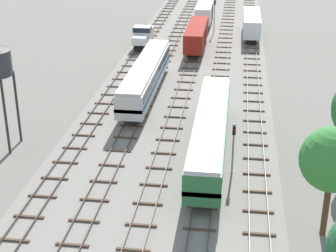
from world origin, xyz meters
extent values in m
plane|color=slate|center=(0.00, 56.00, 0.00)|extent=(480.00, 480.00, 0.00)
cube|color=gray|center=(0.00, 56.00, 0.00)|extent=(21.20, 176.00, 0.01)
cube|color=#47382D|center=(-9.32, 57.00, 0.22)|extent=(0.07, 126.00, 0.15)
cube|color=#47382D|center=(-7.88, 57.00, 0.22)|extent=(0.07, 126.00, 0.15)
cube|color=brown|center=(-8.60, 13.50, 0.07)|extent=(2.40, 0.22, 0.14)
cube|color=brown|center=(-8.60, 16.50, 0.07)|extent=(2.40, 0.22, 0.14)
cube|color=brown|center=(-8.60, 19.50, 0.07)|extent=(2.40, 0.22, 0.14)
cube|color=brown|center=(-8.60, 22.50, 0.07)|extent=(2.40, 0.22, 0.14)
cube|color=brown|center=(-8.60, 25.50, 0.07)|extent=(2.40, 0.22, 0.14)
cube|color=brown|center=(-8.60, 28.50, 0.07)|extent=(2.40, 0.22, 0.14)
cube|color=brown|center=(-8.60, 31.50, 0.07)|extent=(2.40, 0.22, 0.14)
cube|color=brown|center=(-8.60, 34.50, 0.07)|extent=(2.40, 0.22, 0.14)
cube|color=brown|center=(-8.60, 37.50, 0.07)|extent=(2.40, 0.22, 0.14)
cube|color=brown|center=(-8.60, 40.50, 0.07)|extent=(2.40, 0.22, 0.14)
cube|color=brown|center=(-8.60, 43.50, 0.07)|extent=(2.40, 0.22, 0.14)
cube|color=brown|center=(-8.60, 46.50, 0.07)|extent=(2.40, 0.22, 0.14)
cube|color=brown|center=(-8.60, 49.50, 0.07)|extent=(2.40, 0.22, 0.14)
cube|color=brown|center=(-8.60, 52.50, 0.07)|extent=(2.40, 0.22, 0.14)
cube|color=brown|center=(-8.60, 55.50, 0.07)|extent=(2.40, 0.22, 0.14)
cube|color=brown|center=(-8.60, 58.50, 0.07)|extent=(2.40, 0.22, 0.14)
cube|color=brown|center=(-8.60, 61.50, 0.07)|extent=(2.40, 0.22, 0.14)
cube|color=brown|center=(-8.60, 64.50, 0.07)|extent=(2.40, 0.22, 0.14)
cube|color=brown|center=(-8.60, 67.50, 0.07)|extent=(2.40, 0.22, 0.14)
cube|color=brown|center=(-8.60, 70.50, 0.07)|extent=(2.40, 0.22, 0.14)
cube|color=brown|center=(-8.60, 73.50, 0.07)|extent=(2.40, 0.22, 0.14)
cube|color=brown|center=(-8.60, 76.50, 0.07)|extent=(2.40, 0.22, 0.14)
cube|color=brown|center=(-8.60, 79.50, 0.07)|extent=(2.40, 0.22, 0.14)
cube|color=brown|center=(-8.60, 82.50, 0.07)|extent=(2.40, 0.22, 0.14)
cube|color=brown|center=(-8.60, 85.50, 0.07)|extent=(2.40, 0.22, 0.14)
cube|color=brown|center=(-8.60, 88.50, 0.07)|extent=(2.40, 0.22, 0.14)
cube|color=brown|center=(-8.60, 91.50, 0.07)|extent=(2.40, 0.22, 0.14)
cube|color=brown|center=(-8.60, 94.50, 0.07)|extent=(2.40, 0.22, 0.14)
cube|color=brown|center=(-8.60, 97.50, 0.07)|extent=(2.40, 0.22, 0.14)
cube|color=brown|center=(-8.60, 100.50, 0.07)|extent=(2.40, 0.22, 0.14)
cube|color=brown|center=(-8.60, 103.50, 0.07)|extent=(2.40, 0.22, 0.14)
cube|color=brown|center=(-8.60, 106.50, 0.07)|extent=(2.40, 0.22, 0.14)
cube|color=#47382D|center=(-5.02, 57.00, 0.22)|extent=(0.07, 126.00, 0.15)
cube|color=#47382D|center=(-3.58, 57.00, 0.22)|extent=(0.07, 126.00, 0.15)
cube|color=brown|center=(-4.30, 13.50, 0.07)|extent=(2.40, 0.22, 0.14)
cube|color=brown|center=(-4.30, 16.50, 0.07)|extent=(2.40, 0.22, 0.14)
cube|color=brown|center=(-4.30, 19.50, 0.07)|extent=(2.40, 0.22, 0.14)
cube|color=brown|center=(-4.30, 22.50, 0.07)|extent=(2.40, 0.22, 0.14)
cube|color=brown|center=(-4.30, 25.50, 0.07)|extent=(2.40, 0.22, 0.14)
cube|color=brown|center=(-4.30, 28.50, 0.07)|extent=(2.40, 0.22, 0.14)
cube|color=brown|center=(-4.30, 31.50, 0.07)|extent=(2.40, 0.22, 0.14)
cube|color=brown|center=(-4.30, 34.50, 0.07)|extent=(2.40, 0.22, 0.14)
cube|color=brown|center=(-4.30, 37.50, 0.07)|extent=(2.40, 0.22, 0.14)
cube|color=brown|center=(-4.30, 40.50, 0.07)|extent=(2.40, 0.22, 0.14)
cube|color=brown|center=(-4.30, 43.50, 0.07)|extent=(2.40, 0.22, 0.14)
cube|color=brown|center=(-4.30, 46.50, 0.07)|extent=(2.40, 0.22, 0.14)
cube|color=brown|center=(-4.30, 49.50, 0.07)|extent=(2.40, 0.22, 0.14)
cube|color=brown|center=(-4.30, 52.50, 0.07)|extent=(2.40, 0.22, 0.14)
cube|color=brown|center=(-4.30, 55.50, 0.07)|extent=(2.40, 0.22, 0.14)
cube|color=brown|center=(-4.30, 58.50, 0.07)|extent=(2.40, 0.22, 0.14)
cube|color=brown|center=(-4.30, 61.50, 0.07)|extent=(2.40, 0.22, 0.14)
cube|color=brown|center=(-4.30, 64.50, 0.07)|extent=(2.40, 0.22, 0.14)
cube|color=brown|center=(-4.30, 67.50, 0.07)|extent=(2.40, 0.22, 0.14)
cube|color=brown|center=(-4.30, 70.50, 0.07)|extent=(2.40, 0.22, 0.14)
cube|color=brown|center=(-4.30, 73.50, 0.07)|extent=(2.40, 0.22, 0.14)
cube|color=brown|center=(-4.30, 76.50, 0.07)|extent=(2.40, 0.22, 0.14)
cube|color=brown|center=(-4.30, 79.50, 0.07)|extent=(2.40, 0.22, 0.14)
cube|color=brown|center=(-4.30, 82.50, 0.07)|extent=(2.40, 0.22, 0.14)
cube|color=brown|center=(-4.30, 85.50, 0.07)|extent=(2.40, 0.22, 0.14)
cube|color=brown|center=(-4.30, 88.50, 0.07)|extent=(2.40, 0.22, 0.14)
cube|color=brown|center=(-4.30, 91.50, 0.07)|extent=(2.40, 0.22, 0.14)
cube|color=brown|center=(-4.30, 94.50, 0.07)|extent=(2.40, 0.22, 0.14)
cube|color=brown|center=(-4.30, 97.50, 0.07)|extent=(2.40, 0.22, 0.14)
cube|color=brown|center=(-4.30, 100.50, 0.07)|extent=(2.40, 0.22, 0.14)
cube|color=brown|center=(-4.30, 103.50, 0.07)|extent=(2.40, 0.22, 0.14)
cube|color=brown|center=(-4.30, 106.50, 0.07)|extent=(2.40, 0.22, 0.14)
cube|color=#47382D|center=(-0.72, 57.00, 0.22)|extent=(0.07, 126.00, 0.15)
cube|color=#47382D|center=(0.72, 57.00, 0.22)|extent=(0.07, 126.00, 0.15)
cube|color=brown|center=(0.00, 13.50, 0.07)|extent=(2.40, 0.22, 0.14)
cube|color=brown|center=(0.00, 16.50, 0.07)|extent=(2.40, 0.22, 0.14)
cube|color=brown|center=(0.00, 19.50, 0.07)|extent=(2.40, 0.22, 0.14)
cube|color=brown|center=(0.00, 22.50, 0.07)|extent=(2.40, 0.22, 0.14)
cube|color=brown|center=(0.00, 25.50, 0.07)|extent=(2.40, 0.22, 0.14)
cube|color=brown|center=(0.00, 28.50, 0.07)|extent=(2.40, 0.22, 0.14)
cube|color=brown|center=(0.00, 31.50, 0.07)|extent=(2.40, 0.22, 0.14)
cube|color=brown|center=(0.00, 34.50, 0.07)|extent=(2.40, 0.22, 0.14)
cube|color=brown|center=(0.00, 37.50, 0.07)|extent=(2.40, 0.22, 0.14)
cube|color=brown|center=(0.00, 40.50, 0.07)|extent=(2.40, 0.22, 0.14)
cube|color=brown|center=(0.00, 43.50, 0.07)|extent=(2.40, 0.22, 0.14)
cube|color=brown|center=(0.00, 46.50, 0.07)|extent=(2.40, 0.22, 0.14)
cube|color=brown|center=(0.00, 49.50, 0.07)|extent=(2.40, 0.22, 0.14)
cube|color=brown|center=(0.00, 52.50, 0.07)|extent=(2.40, 0.22, 0.14)
cube|color=brown|center=(0.00, 55.50, 0.07)|extent=(2.40, 0.22, 0.14)
cube|color=brown|center=(0.00, 58.50, 0.07)|extent=(2.40, 0.22, 0.14)
cube|color=brown|center=(0.00, 61.50, 0.07)|extent=(2.40, 0.22, 0.14)
cube|color=brown|center=(0.00, 64.50, 0.07)|extent=(2.40, 0.22, 0.14)
cube|color=brown|center=(0.00, 67.50, 0.07)|extent=(2.40, 0.22, 0.14)
cube|color=brown|center=(0.00, 70.50, 0.07)|extent=(2.40, 0.22, 0.14)
cube|color=brown|center=(0.00, 73.50, 0.07)|extent=(2.40, 0.22, 0.14)
cube|color=brown|center=(0.00, 76.50, 0.07)|extent=(2.40, 0.22, 0.14)
cube|color=brown|center=(0.00, 79.50, 0.07)|extent=(2.40, 0.22, 0.14)
cube|color=brown|center=(0.00, 82.50, 0.07)|extent=(2.40, 0.22, 0.14)
cube|color=brown|center=(0.00, 85.50, 0.07)|extent=(2.40, 0.22, 0.14)
cube|color=brown|center=(0.00, 88.50, 0.07)|extent=(2.40, 0.22, 0.14)
cube|color=brown|center=(0.00, 91.50, 0.07)|extent=(2.40, 0.22, 0.14)
cube|color=brown|center=(0.00, 94.50, 0.07)|extent=(2.40, 0.22, 0.14)
cube|color=brown|center=(0.00, 97.50, 0.07)|extent=(2.40, 0.22, 0.14)
cube|color=brown|center=(0.00, 100.50, 0.07)|extent=(2.40, 0.22, 0.14)
cube|color=brown|center=(0.00, 103.50, 0.07)|extent=(2.40, 0.22, 0.14)
cube|color=brown|center=(0.00, 106.50, 0.07)|extent=(2.40, 0.22, 0.14)
cube|color=brown|center=(0.00, 109.50, 0.07)|extent=(2.40, 0.22, 0.14)
cube|color=#47382D|center=(3.58, 57.00, 0.22)|extent=(0.07, 126.00, 0.15)
cube|color=#47382D|center=(5.02, 57.00, 0.22)|extent=(0.07, 126.00, 0.15)
cube|color=brown|center=(4.30, 16.50, 0.07)|extent=(2.40, 0.22, 0.14)
cube|color=brown|center=(4.30, 19.50, 0.07)|extent=(2.40, 0.22, 0.14)
cube|color=brown|center=(4.30, 22.50, 0.07)|extent=(2.40, 0.22, 0.14)
cube|color=brown|center=(4.30, 25.50, 0.07)|extent=(2.40, 0.22, 0.14)
cube|color=brown|center=(4.30, 28.50, 0.07)|extent=(2.40, 0.22, 0.14)
cube|color=brown|center=(4.30, 31.50, 0.07)|extent=(2.40, 0.22, 0.14)
cube|color=brown|center=(4.30, 34.50, 0.07)|extent=(2.40, 0.22, 0.14)
cube|color=brown|center=(4.30, 37.50, 0.07)|extent=(2.40, 0.22, 0.14)
cube|color=brown|center=(4.30, 40.50, 0.07)|extent=(2.40, 0.22, 0.14)
cube|color=brown|center=(4.30, 43.50, 0.07)|extent=(2.40, 0.22, 0.14)
cube|color=brown|center=(4.30, 46.50, 0.07)|extent=(2.40, 0.22, 0.14)
cube|color=brown|center=(4.30, 49.50, 0.07)|extent=(2.40, 0.22, 0.14)
cube|color=brown|center=(4.30, 52.50, 0.07)|extent=(2.40, 0.22, 0.14)
cube|color=brown|center=(4.30, 55.50, 0.07)|extent=(2.40, 0.22, 0.14)
cube|color=brown|center=(4.30, 58.50, 0.07)|extent=(2.40, 0.22, 0.14)
cube|color=brown|center=(4.30, 61.50, 0.07)|extent=(2.40, 0.22, 0.14)
cube|color=brown|center=(4.30, 64.50, 0.07)|extent=(2.40, 0.22, 0.14)
cube|color=brown|center=(4.30, 67.50, 0.07)|extent=(2.40, 0.22, 0.14)
cube|color=brown|center=(4.30, 70.50, 0.07)|extent=(2.40, 0.22, 0.14)
cube|color=brown|center=(4.30, 73.50, 0.07)|extent=(2.40, 0.22, 0.14)
cube|color=brown|center=(4.30, 76.50, 0.07)|extent=(2.40, 0.22, 0.14)
cube|color=brown|center=(4.30, 79.50, 0.07)|extent=(2.40, 0.22, 0.14)
cube|color=brown|center=(4.30, 82.50, 0.07)|extent=(2.40, 0.22, 0.14)
cube|color=brown|center=(4.30, 85.50, 0.07)|extent=(2.40, 0.22, 0.14)
cube|color=brown|center=(4.30, 88.50, 0.07)|extent=(2.40, 0.22, 0.14)
cube|color=brown|center=(4.30, 91.50, 0.07)|extent=(2.40, 0.22, 0.14)
cube|color=brown|center=(4.30, 94.50, 0.07)|extent=(2.40, 0.22, 0.14)
cube|color=brown|center=(4.30, 97.50, 0.07)|extent=(2.40, 0.22, 0.14)
cube|color=brown|center=(4.30, 100.50, 0.07)|extent=(2.40, 0.22, 0.14)
cube|color=brown|center=(4.30, 103.50, 0.07)|extent=(2.40, 0.22, 0.14)
cube|color=brown|center=(4.30, 106.50, 0.07)|extent=(2.40, 0.22, 0.14)
cube|color=brown|center=(4.30, 109.50, 0.07)|extent=(2.40, 0.22, 0.14)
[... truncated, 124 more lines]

